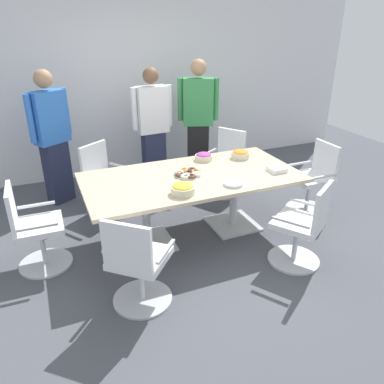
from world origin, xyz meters
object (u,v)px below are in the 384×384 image
(person_standing_1, at_px, (153,127))
(office_chair_1, at_px, (34,232))
(snack_bowl_candy_mix, at_px, (204,156))
(conference_table, at_px, (192,186))
(snack_bowl_chips_yellow, at_px, (183,189))
(person_standing_2, at_px, (198,119))
(snack_bowl_chips_orange, at_px, (240,154))
(napkin_pile, at_px, (277,169))
(office_chair_5, at_px, (225,166))
(plate_stack, at_px, (233,184))
(office_chair_3, at_px, (303,229))
(person_standing_0, at_px, (52,136))
(office_chair_4, at_px, (313,182))
(office_chair_0, at_px, (105,183))
(donut_platter, at_px, (188,173))
(office_chair_2, at_px, (138,266))

(person_standing_1, bearing_deg, office_chair_1, 37.86)
(office_chair_1, xyz_separation_m, snack_bowl_candy_mix, (2.03, 0.38, 0.39))
(conference_table, height_order, snack_bowl_chips_yellow, snack_bowl_chips_yellow)
(person_standing_2, xyz_separation_m, snack_bowl_chips_orange, (0.02, -1.27, -0.15))
(conference_table, bearing_deg, napkin_pile, -15.29)
(snack_bowl_candy_mix, bearing_deg, person_standing_1, 103.15)
(snack_bowl_candy_mix, bearing_deg, office_chair_1, -169.52)
(office_chair_5, height_order, snack_bowl_candy_mix, office_chair_5)
(plate_stack, xyz_separation_m, napkin_pile, (0.64, 0.14, 0.01))
(person_standing_1, height_order, snack_bowl_candy_mix, person_standing_1)
(office_chair_3, distance_m, snack_bowl_chips_yellow, 1.28)
(person_standing_0, relative_size, snack_bowl_chips_orange, 7.91)
(office_chair_4, height_order, snack_bowl_chips_orange, office_chair_4)
(person_standing_1, bearing_deg, person_standing_0, -2.28)
(office_chair_3, bearing_deg, person_standing_0, 97.31)
(office_chair_1, xyz_separation_m, snack_bowl_chips_yellow, (1.44, -0.43, 0.40))
(snack_bowl_candy_mix, bearing_deg, snack_bowl_chips_yellow, -126.51)
(person_standing_0, height_order, plate_stack, person_standing_0)
(office_chair_0, bearing_deg, snack_bowl_chips_yellow, 76.89)
(conference_table, xyz_separation_m, office_chair_5, (0.91, 0.92, -0.22))
(donut_platter, bearing_deg, office_chair_0, 129.57)
(office_chair_2, xyz_separation_m, snack_bowl_chips_orange, (1.69, 1.24, 0.40))
(office_chair_0, xyz_separation_m, person_standing_2, (1.58, 0.61, 0.55))
(conference_table, distance_m, office_chair_2, 1.32)
(office_chair_0, bearing_deg, person_standing_1, -179.28)
(office_chair_2, bearing_deg, conference_table, 87.39)
(office_chair_0, distance_m, office_chair_3, 2.53)
(snack_bowl_chips_orange, bearing_deg, donut_platter, -161.71)
(office_chair_1, relative_size, office_chair_2, 1.00)
(person_standing_2, distance_m, snack_bowl_chips_orange, 1.28)
(office_chair_0, xyz_separation_m, office_chair_3, (1.62, -1.94, 0.00))
(plate_stack, bearing_deg, office_chair_0, 129.08)
(office_chair_0, relative_size, office_chair_4, 1.00)
(napkin_pile, bearing_deg, office_chair_2, -159.94)
(conference_table, distance_m, office_chair_5, 1.32)
(office_chair_2, height_order, donut_platter, office_chair_2)
(plate_stack, bearing_deg, person_standing_0, 129.95)
(donut_platter, bearing_deg, person_standing_0, 130.48)
(person_standing_0, bearing_deg, snack_bowl_chips_orange, 117.82)
(napkin_pile, bearing_deg, person_standing_2, 95.56)
(donut_platter, relative_size, plate_stack, 1.51)
(office_chair_1, distance_m, office_chair_3, 2.71)
(office_chair_3, xyz_separation_m, snack_bowl_chips_yellow, (-1.08, 0.57, 0.40))
(snack_bowl_chips_yellow, relative_size, snack_bowl_chips_orange, 1.09)
(donut_platter, bearing_deg, office_chair_2, -131.95)
(person_standing_1, height_order, plate_stack, person_standing_1)
(office_chair_3, xyz_separation_m, person_standing_2, (-0.04, 2.55, 0.55))
(office_chair_3, relative_size, person_standing_1, 0.52)
(person_standing_1, bearing_deg, napkin_pile, 112.08)
(office_chair_0, bearing_deg, snack_bowl_candy_mix, 118.98)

